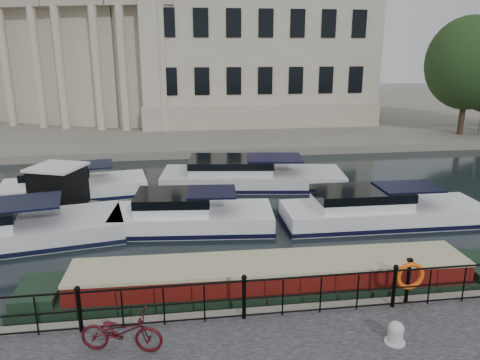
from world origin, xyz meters
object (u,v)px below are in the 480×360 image
object	(u,v)px
life_ring_post	(410,276)
bicycle	(121,331)
harbour_hut	(59,191)
narrowboat	(271,287)
mooring_bollard	(396,333)

from	to	relation	value
life_ring_post	bicycle	bearing A→B (deg)	-172.39
bicycle	harbour_hut	bearing A→B (deg)	30.54
bicycle	life_ring_post	size ratio (longest dim) A/B	1.46
life_ring_post	harbour_hut	distance (m)	15.59
life_ring_post	narrowboat	xyz separation A→B (m)	(-3.36, 1.74, -0.99)
mooring_bollard	life_ring_post	bearing A→B (deg)	55.02
narrowboat	harbour_hut	bearing A→B (deg)	133.03
life_ring_post	harbour_hut	bearing A→B (deg)	136.56
mooring_bollard	narrowboat	size ratio (longest dim) A/B	0.04
bicycle	mooring_bollard	distance (m)	6.31
bicycle	life_ring_post	world-z (taller)	life_ring_post
bicycle	narrowboat	xyz separation A→B (m)	(4.03, 2.72, -0.68)
life_ring_post	harbour_hut	world-z (taller)	harbour_hut
narrowboat	harbour_hut	size ratio (longest dim) A/B	4.10
life_ring_post	harbour_hut	xyz separation A→B (m)	(-11.31, 10.71, -0.40)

